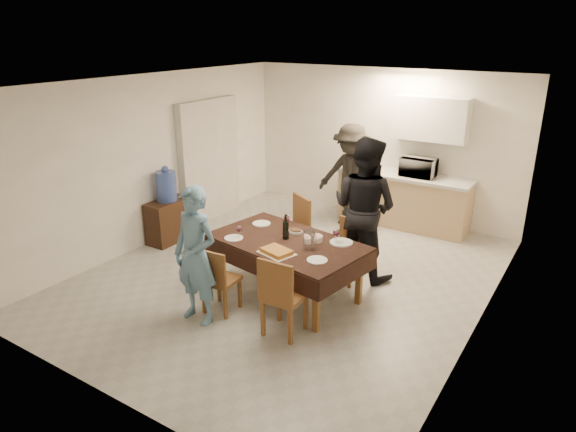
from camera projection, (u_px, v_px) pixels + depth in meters
name	position (u px, v px, depth m)	size (l,w,h in m)	color
floor	(290.00, 275.00, 7.12)	(5.00, 6.00, 0.02)	#A9A9A4
ceiling	(290.00, 83.00, 6.21)	(5.00, 6.00, 0.02)	white
wall_back	(381.00, 144.00, 9.04)	(5.00, 0.02, 2.60)	white
wall_front	(98.00, 273.00, 4.29)	(5.00, 0.02, 2.60)	white
wall_left	(153.00, 160.00, 7.93)	(0.02, 6.00, 2.60)	white
wall_right	(490.00, 222.00, 5.40)	(0.02, 6.00, 2.60)	white
stub_partition	(209.00, 161.00, 8.92)	(0.15, 1.40, 2.10)	silver
kitchen_base_cabinet	(403.00, 201.00, 8.78)	(2.20, 0.60, 0.86)	tan
kitchen_worktop	(405.00, 176.00, 8.62)	(2.24, 0.64, 0.05)	#BBBCB6
upper_cabinet	(431.00, 119.00, 8.25)	(1.20, 0.34, 0.70)	white
dining_table	(287.00, 243.00, 6.36)	(2.06, 1.41, 0.75)	black
chair_near_left	(216.00, 274.00, 6.01)	(0.41, 0.41, 0.45)	brown
chair_near_right	(280.00, 290.00, 5.52)	(0.45, 0.45, 0.51)	brown
chair_far_left	(285.00, 227.00, 7.14)	(0.62, 0.65, 0.55)	brown
chair_far_right	(343.00, 247.00, 6.74)	(0.39, 0.39, 0.46)	brown
console	(169.00, 221.00, 8.16)	(0.37, 0.73, 0.68)	#331C11
water_jug	(166.00, 186.00, 7.96)	(0.31, 0.31, 0.47)	#445FBF
wine_bottle	(286.00, 227.00, 6.36)	(0.08, 0.08, 0.32)	black
water_pitcher	(309.00, 240.00, 6.10)	(0.14, 0.14, 0.21)	white
savoury_tart	(277.00, 251.00, 5.99)	(0.40, 0.30, 0.05)	#AE6C33
salad_bowl	(315.00, 238.00, 6.33)	(0.18, 0.18, 0.07)	white
mushroom_dish	(295.00, 232.00, 6.59)	(0.18, 0.18, 0.03)	white
wine_glass_a	(239.00, 232.00, 6.40)	(0.08, 0.08, 0.17)	white
wine_glass_b	(336.00, 236.00, 6.24)	(0.09, 0.09, 0.20)	white
wine_glass_c	(286.00, 223.00, 6.66)	(0.09, 0.09, 0.21)	white
plate_near_left	(234.00, 238.00, 6.42)	(0.24, 0.24, 0.01)	white
plate_near_right	(317.00, 260.00, 5.81)	(0.24, 0.24, 0.01)	white
plate_far_left	(261.00, 224.00, 6.89)	(0.24, 0.24, 0.01)	white
plate_far_right	(341.00, 242.00, 6.28)	(0.28, 0.28, 0.02)	white
microwave	(419.00, 167.00, 8.45)	(0.55, 0.38, 0.31)	white
person_near	(196.00, 256.00, 5.78)	(0.59, 0.39, 1.63)	#5C88AA
person_far	(364.00, 208.00, 6.83)	(0.94, 0.73, 1.93)	black
person_kitchen	(350.00, 175.00, 8.68)	(1.13, 0.65, 1.75)	black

